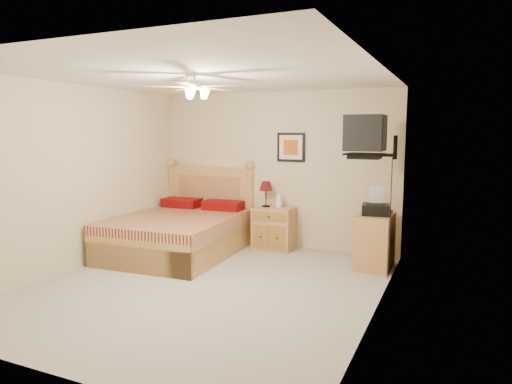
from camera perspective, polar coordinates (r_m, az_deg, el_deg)
floor at (r=5.69m, az=-6.19°, el=-11.64°), size 4.50×4.50×0.00m
ceiling at (r=5.41m, az=-6.58°, el=14.23°), size 4.00×4.50×0.04m
wall_back at (r=7.43m, az=2.46°, el=2.79°), size 4.00×0.04×2.50m
wall_front at (r=3.67m, az=-24.48°, el=-2.79°), size 4.00×0.04×2.50m
wall_left at (r=6.65m, az=-21.42°, el=1.71°), size 0.04×4.50×2.50m
wall_right at (r=4.73m, az=15.02°, el=-0.20°), size 0.04×4.50×2.50m
bed at (r=7.03m, az=-9.78°, el=-2.10°), size 1.76×2.24×1.40m
nightstand at (r=7.31m, az=2.26°, el=-4.55°), size 0.64×0.49×0.67m
table_lamp at (r=7.32m, az=1.25°, el=-0.24°), size 0.28×0.28×0.41m
lotion_bottle at (r=7.24m, az=2.94°, el=-0.95°), size 0.13×0.13×0.26m
framed_picture at (r=7.29m, az=4.40°, el=5.60°), size 0.46×0.04×0.46m
dresser at (r=6.49m, az=14.68°, el=-5.98°), size 0.46×0.65×0.75m
fax_machine at (r=6.36m, az=14.78°, el=-1.08°), size 0.41×0.43×0.38m
magazine_lower at (r=6.64m, az=14.98°, el=-2.31°), size 0.26×0.30×0.02m
magazine_upper at (r=6.65m, az=15.07°, el=-2.11°), size 0.26×0.30×0.02m
wall_tv at (r=6.05m, az=14.90°, el=6.77°), size 0.56×0.46×0.58m
ceiling_fan at (r=5.23m, az=-7.70°, el=12.91°), size 1.14×1.14×0.28m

